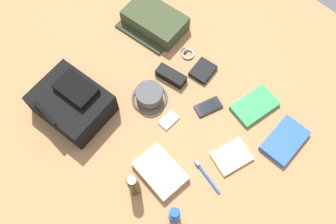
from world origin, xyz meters
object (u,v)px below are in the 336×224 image
Objects in this scene: wristwatch at (187,54)px; notepad at (232,157)px; paperback_novel at (285,141)px; backpack at (72,103)px; cell_phone at (208,107)px; folded_towel at (160,172)px; media_player at (169,120)px; cologne_bottle at (134,185)px; toothbrush at (205,175)px; bucket_hat at (150,96)px; sunglasses_case at (171,76)px; wallet at (203,71)px; toiletry_pouch at (154,21)px; travel_guidebook at (255,106)px; deodorant_spray at (175,215)px.

notepad is (-0.49, 0.23, 0.00)m from wristwatch.
backpack is at bearing 36.16° from paperback_novel.
cell_phone reaches higher than wristwatch.
notepad is (-0.23, 0.10, 0.00)m from cell_phone.
folded_towel reaches higher than cell_phone.
media_player is 0.31m from notepad.
cologne_bottle is 0.30m from toothbrush.
bucket_hat is (-0.19, -0.27, -0.04)m from backpack.
sunglasses_case is at bearing 104.55° from wristwatch.
wallet is (0.48, -0.00, -0.00)m from paperback_novel.
notepad is at bearing -100.33° from toothbrush.
wristwatch is at bearing -63.39° from cologne_bottle.
toiletry_pouch is 0.82m from cologne_bottle.
backpack is at bearing 46.71° from cell_phone.
media_player is 0.57× the size of notepad.
toiletry_pouch is at bearing -0.73° from wristwatch.
folded_towel reaches higher than wristwatch.
toiletry_pouch is 0.51m from cell_phone.
deodorant_spray is at bearing 98.53° from travel_guidebook.
cologne_bottle reaches higher than toiletry_pouch.
notepad is 0.30m from folded_towel.
toiletry_pouch is 0.52m from media_player.
paperback_novel reaches higher than cell_phone.
deodorant_spray is 0.19m from cologne_bottle.
notepad is at bearing 140.43° from wallet.
toiletry_pouch is at bearing -1.70° from paperback_novel.
folded_towel is (-0.28, 0.20, -0.01)m from bucket_hat.
sunglasses_case is (-0.27, 0.15, -0.02)m from toiletry_pouch.
media_player is (0.12, -0.31, -0.07)m from cologne_bottle.
toiletry_pouch is at bearing -15.57° from cell_phone.
paperback_novel is 0.60m from wristwatch.
cell_phone is 0.31m from toothbrush.
cell_phone is at bearing 46.44° from travel_guidebook.
folded_towel is (-0.47, -0.07, -0.05)m from backpack.
travel_guidebook is 0.21m from cell_phone.
media_player is (-0.33, -0.26, -0.06)m from backpack.
folded_towel reaches higher than travel_guidebook.
notepad is at bearing -121.64° from folded_towel.
deodorant_spray is 0.70× the size of notepad.
travel_guidebook is (-0.63, -0.01, -0.03)m from toiletry_pouch.
paperback_novel is 1.49× the size of sunglasses_case.
deodorant_spray reaches higher than notepad.
bucket_hat is at bearing 99.23° from wristwatch.
toothbrush is at bearing 98.88° from travel_guidebook.
paperback_novel is (-0.55, -0.27, -0.02)m from bucket_hat.
cologne_bottle is (-0.45, 0.05, 0.01)m from backpack.
bucket_hat is at bearing 40.63° from travel_guidebook.
backpack is at bearing 42.13° from notepad.
toothbrush is at bearing -82.12° from deodorant_spray.
media_player is at bearing 34.45° from paperback_novel.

